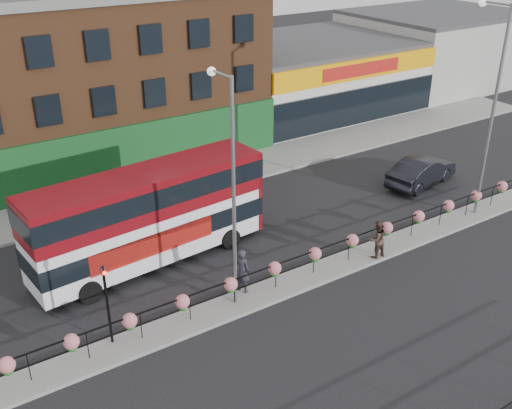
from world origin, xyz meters
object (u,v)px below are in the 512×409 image
car (421,171)px  pedestrian_a (242,271)px  lamp_column_west (230,175)px  lamp_column_east (491,95)px  pedestrian_b (377,239)px  double_decker_bus (149,208)px

car → pedestrian_a: bearing=93.5°
lamp_column_west → pedestrian_a: bearing=20.9°
car → lamp_column_east: 6.89m
pedestrian_a → pedestrian_b: bearing=-123.5°
car → lamp_column_east: lamp_column_east is taller
double_decker_bus → pedestrian_a: bearing=-65.4°
double_decker_bus → pedestrian_a: double_decker_bus is taller
pedestrian_a → pedestrian_b: (6.50, -1.02, -0.08)m
car → pedestrian_a: size_ratio=2.64×
car → pedestrian_b: (-8.01, -4.70, 0.24)m
car → lamp_column_west: lamp_column_west is taller
car → lamp_column_west: size_ratio=0.56×
double_decker_bus → lamp_column_east: 17.04m
pedestrian_a → lamp_column_west: lamp_column_west is taller
car → pedestrian_a: (-14.52, -3.68, 0.32)m
pedestrian_a → lamp_column_east: 14.89m
lamp_column_east → double_decker_bus: bearing=163.4°
pedestrian_b → lamp_column_west: bearing=-3.2°
pedestrian_b → lamp_column_west: 8.48m
pedestrian_a → lamp_column_east: size_ratio=0.19×
lamp_column_west → pedestrian_b: bearing=-6.3°
double_decker_bus → car: size_ratio=2.13×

